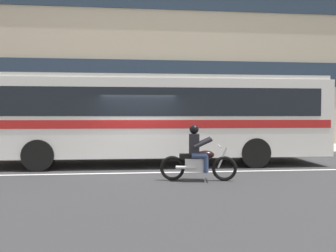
% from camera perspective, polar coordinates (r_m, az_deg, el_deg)
% --- Properties ---
extents(ground_plane, '(60.00, 60.00, 0.00)m').
position_cam_1_polar(ground_plane, '(10.53, -5.42, -8.02)').
color(ground_plane, '#2B2B2D').
extents(sidewalk_curb, '(28.00, 3.80, 0.15)m').
position_cam_1_polar(sidewalk_curb, '(15.57, -5.39, -4.52)').
color(sidewalk_curb, '#A39E93').
rests_on(sidewalk_curb, ground_plane).
extents(lane_center_stripe, '(26.60, 0.14, 0.01)m').
position_cam_1_polar(lane_center_stripe, '(9.94, -5.43, -8.59)').
color(lane_center_stripe, silver).
rests_on(lane_center_stripe, ground_plane).
extents(office_building_facade, '(28.00, 0.89, 12.05)m').
position_cam_1_polar(office_building_facade, '(18.26, -5.44, 15.26)').
color(office_building_facade, '#B2A893').
rests_on(office_building_facade, ground_plane).
extents(transit_bus, '(12.48, 2.68, 3.22)m').
position_cam_1_polar(transit_bus, '(11.58, -2.42, 2.26)').
color(transit_bus, white).
rests_on(transit_bus, ground_plane).
extents(motorcycle_with_rider, '(2.13, 0.68, 1.56)m').
position_cam_1_polar(motorcycle_with_rider, '(8.69, 5.51, -5.75)').
color(motorcycle_with_rider, black).
rests_on(motorcycle_with_rider, ground_plane).
extents(fire_hydrant, '(0.22, 0.30, 0.75)m').
position_cam_1_polar(fire_hydrant, '(14.74, -9.73, -3.16)').
color(fire_hydrant, gold).
rests_on(fire_hydrant, sidewalk_curb).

